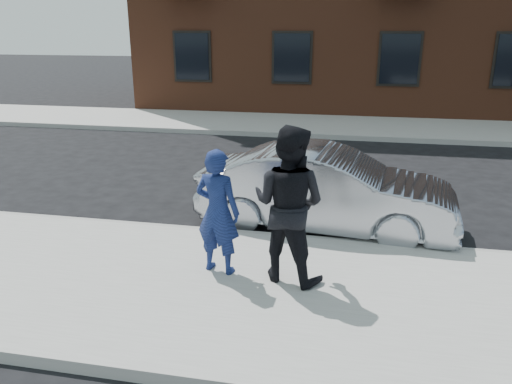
# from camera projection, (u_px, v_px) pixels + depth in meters

# --- Properties ---
(ground) EXTENTS (100.00, 100.00, 0.00)m
(ground) POSITION_uv_depth(u_px,v_px,m) (452.00, 310.00, 6.12)
(ground) COLOR black
(ground) RESTS_ON ground
(near_sidewalk) EXTENTS (50.00, 3.50, 0.15)m
(near_sidewalk) POSITION_uv_depth(u_px,v_px,m) (456.00, 315.00, 5.86)
(near_sidewalk) COLOR #999791
(near_sidewalk) RESTS_ON ground
(near_curb) EXTENTS (50.00, 0.10, 0.15)m
(near_curb) POSITION_uv_depth(u_px,v_px,m) (435.00, 251.00, 7.54)
(near_curb) COLOR #999691
(near_curb) RESTS_ON ground
(far_sidewalk) EXTENTS (50.00, 3.50, 0.15)m
(far_sidewalk) POSITION_uv_depth(u_px,v_px,m) (394.00, 128.00, 16.56)
(far_sidewalk) COLOR #999791
(far_sidewalk) RESTS_ON ground
(far_curb) EXTENTS (50.00, 0.10, 0.15)m
(far_curb) POSITION_uv_depth(u_px,v_px,m) (398.00, 140.00, 14.89)
(far_curb) COLOR #999691
(far_curb) RESTS_ON ground
(silver_sedan) EXTENTS (4.38, 1.91, 1.40)m
(silver_sedan) POSITION_uv_depth(u_px,v_px,m) (327.00, 190.00, 8.35)
(silver_sedan) COLOR #999BA3
(silver_sedan) RESTS_ON ground
(man_hoodie) EXTENTS (0.69, 0.56, 1.69)m
(man_hoodie) POSITION_uv_depth(u_px,v_px,m) (218.00, 212.00, 6.52)
(man_hoodie) COLOR navy
(man_hoodie) RESTS_ON near_sidewalk
(man_peacoat) EXTENTS (1.18, 1.04, 2.03)m
(man_peacoat) POSITION_uv_depth(u_px,v_px,m) (289.00, 205.00, 6.29)
(man_peacoat) COLOR black
(man_peacoat) RESTS_ON near_sidewalk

